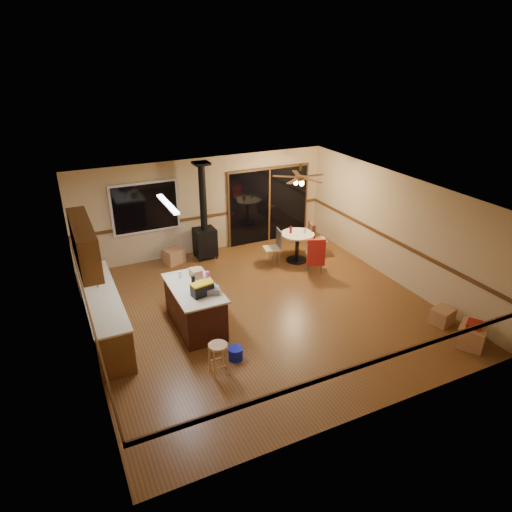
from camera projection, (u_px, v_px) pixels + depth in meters
floor at (262, 309)px, 9.91m from camera, size 7.00×7.00×0.00m
ceiling at (263, 194)px, 8.82m from camera, size 7.00×7.00×0.00m
wall_back at (205, 206)px, 12.24m from camera, size 7.00×0.00×7.00m
wall_front at (370, 347)px, 6.50m from camera, size 7.00×0.00×7.00m
wall_left at (84, 290)px, 8.01m from camera, size 0.00×7.00×7.00m
wall_right at (396, 228)px, 10.73m from camera, size 0.00×7.00×7.00m
chair_rail at (262, 268)px, 9.49m from camera, size 7.00×7.00×0.08m
window at (145, 208)px, 11.49m from camera, size 1.72×0.10×1.32m
sliding_door at (269, 206)px, 13.04m from camera, size 2.52×0.10×2.10m
lower_cabinets at (104, 315)px, 8.90m from camera, size 0.60×3.00×0.86m
countertop at (100, 295)px, 8.71m from camera, size 0.64×3.04×0.04m
upper_cabinets at (84, 243)px, 8.40m from camera, size 0.35×2.00×0.80m
kitchen_island at (195, 307)px, 9.14m from camera, size 0.88×1.68×0.90m
wood_stove at (205, 232)px, 12.03m from camera, size 0.55×0.50×2.52m
ceiling_fan at (300, 180)px, 11.23m from camera, size 0.24×0.24×0.55m
fluorescent_strip at (168, 204)px, 8.39m from camera, size 0.10×1.20×0.04m
toolbox_grey at (209, 291)px, 8.69m from camera, size 0.45×0.34×0.12m
toolbox_black at (202, 290)px, 8.62m from camera, size 0.44×0.28×0.23m
toolbox_yellow_lid at (202, 284)px, 8.57m from camera, size 0.45×0.29×0.03m
box_on_island at (196, 273)px, 9.30m from camera, size 0.22×0.29×0.18m
bottle_dark at (193, 282)px, 8.83m from camera, size 0.09×0.09×0.28m
bottle_pink at (207, 277)px, 9.09m from camera, size 0.09×0.09×0.24m
bottle_white at (180, 275)px, 9.25m from camera, size 0.06×0.06×0.16m
bar_stool at (218, 359)px, 7.85m from camera, size 0.39×0.39×0.60m
blue_bucket at (235, 353)px, 8.30m from camera, size 0.31×0.31×0.23m
dining_table at (297, 242)px, 11.93m from camera, size 0.87×0.87×0.78m
glass_red at (291, 230)px, 11.82m from camera, size 0.09×0.09×0.18m
glass_cream at (305, 231)px, 11.83m from camera, size 0.07×0.07×0.13m
chair_left at (276, 243)px, 11.74m from camera, size 0.48×0.47×0.51m
chair_near at (316, 252)px, 11.21m from camera, size 0.57×0.59×0.70m
chair_right at (312, 235)px, 12.20m from camera, size 0.57×0.54×0.70m
box_under_window at (174, 256)px, 11.96m from camera, size 0.59×0.53×0.39m
box_corner_a at (472, 336)px, 8.64m from camera, size 0.72×0.69×0.42m
box_corner_b at (442, 316)px, 9.34m from camera, size 0.50×0.46×0.34m
box_small_red at (474, 324)px, 8.54m from camera, size 0.39×0.37×0.08m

